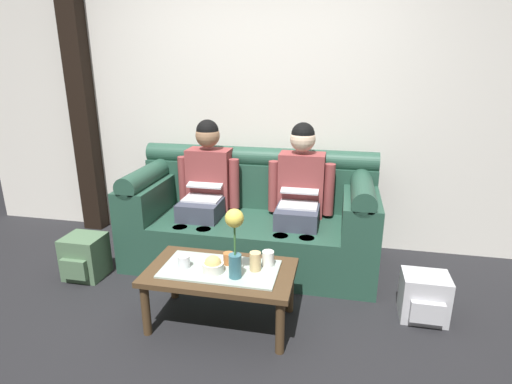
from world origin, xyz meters
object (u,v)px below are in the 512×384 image
Objects in this scene: snack_bowl at (213,265)px; backpack_left at (85,257)px; person_right at (300,192)px; backpack_right at (424,297)px; cup_near_right at (184,262)px; flower_vase at (235,238)px; cup_near_left at (229,258)px; cup_far_left at (268,258)px; couch at (252,220)px; coffee_table at (220,276)px; cup_far_center at (255,261)px; person_left at (206,186)px.

snack_bowl reaches higher than backpack_left.
person_right is at bearing 66.34° from snack_bowl.
cup_near_right is at bearing -166.98° from backpack_right.
snack_bowl is at bearing 166.09° from flower_vase.
backpack_left is 1.09× the size of backpack_right.
cup_far_left is at bearing 7.71° from cup_near_left.
coffee_table is (-0.00, -0.96, -0.03)m from couch.
coffee_table is at bearing -166.25° from backpack_right.
cup_far_center reaches higher than coffee_table.
cup_near_left is 0.64× the size of cup_far_center.
backpack_left is at bearing 161.91° from flower_vase.
person_right is 15.37× the size of cup_near_left.
coffee_table is 7.04× the size of snack_bowl.
backpack_right is (1.58, 0.36, -0.29)m from cup_near_right.
backpack_left is (-1.49, 0.34, -0.29)m from cup_far_center.
couch reaches higher than cup_near_left.
cup_near_right is at bearing -171.26° from coffee_table.
backpack_right is at bearing 13.75° from coffee_table.
couch is 26.25× the size of cup_near_right.
backpack_left is at bearing -145.28° from person_left.
snack_bowl is 0.14m from cup_near_left.
snack_bowl is (-0.03, -1.01, 0.08)m from couch.
cup_far_center is at bearing 48.12° from flower_vase.
coffee_table is 0.36m from flower_vase.
person_left is 1.26× the size of coffee_table.
person_left reaches higher than flower_vase.
couch is at bearing 96.86° from flower_vase.
coffee_table is 1.39m from backpack_right.
backpack_left is (-1.26, 0.36, -0.17)m from coffee_table.
flower_vase reaches higher than snack_bowl.
cup_near_left is at bearing -172.29° from cup_far_left.
person_left is at bearing 180.00° from person_right.
person_left reaches higher than cup_near_right.
cup_far_left is at bearing -50.22° from person_left.
cup_far_center is at bearing -164.70° from backpack_right.
snack_bowl is (-0.16, 0.04, -0.23)m from flower_vase.
backpack_right is (1.34, -0.63, -0.21)m from couch.
person_right is at bearing 66.76° from coffee_table.
coffee_table reaches higher than backpack_left.
cup_far_left is (0.30, 0.10, 0.11)m from coffee_table.
cup_near_right is at bearing -158.93° from cup_near_left.
flower_vase is at bearing -131.47° from cup_far_left.
coffee_table is 2.75× the size of backpack_left.
backpack_left is at bearing -154.80° from couch.
backpack_left is (-1.30, 0.29, -0.27)m from cup_near_left.
backpack_right is (0.93, -0.63, -0.50)m from person_right.
cup_far_left is at bearing -70.74° from couch.
snack_bowl is 0.39× the size of backpack_left.
person_right is at bearing 74.81° from flower_vase.
person_right is 8.89× the size of snack_bowl.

